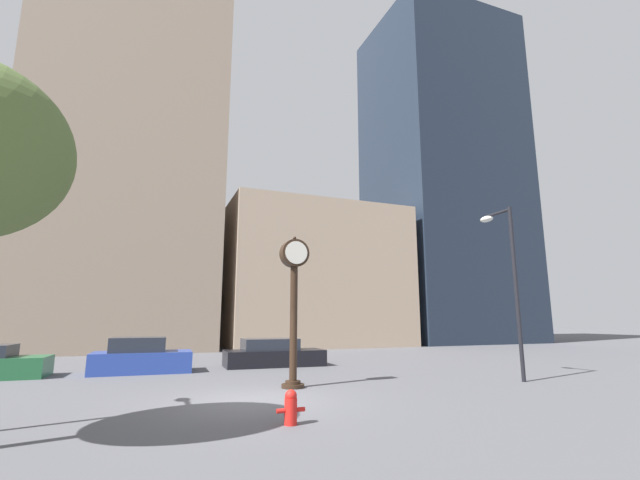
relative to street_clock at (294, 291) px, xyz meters
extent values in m
plane|color=#515156|center=(-1.68, -1.76, -3.07)|extent=(200.00, 200.00, 0.00)
cube|color=gray|center=(-6.66, 22.24, 11.37)|extent=(13.54, 12.00, 28.88)
cube|color=tan|center=(8.56, 22.24, 2.73)|extent=(14.99, 12.00, 11.60)
cube|color=#1E2838|center=(23.77, 22.24, 14.03)|extent=(13.80, 12.00, 34.20)
cylinder|color=black|center=(0.00, 0.00, -3.01)|extent=(0.73, 0.73, 0.12)
cylinder|color=black|center=(0.00, 0.00, -2.90)|extent=(0.49, 0.49, 0.10)
cylinder|color=black|center=(0.00, 0.00, -1.04)|extent=(0.24, 0.24, 3.63)
cylinder|color=black|center=(0.00, 0.00, 1.24)|extent=(0.93, 0.42, 0.93)
cylinder|color=white|center=(0.00, -0.22, 1.24)|extent=(0.76, 0.02, 0.76)
cylinder|color=white|center=(0.00, 0.22, 1.24)|extent=(0.76, 0.02, 0.76)
sphere|color=black|center=(0.00, 0.00, 1.77)|extent=(0.12, 0.12, 0.12)
cube|color=#28429E|center=(-4.54, 6.04, -2.65)|extent=(3.90, 2.04, 0.84)
cube|color=#232833|center=(-4.73, 6.05, -1.94)|extent=(2.17, 1.75, 0.58)
cube|color=black|center=(1.19, 6.51, -2.70)|extent=(4.64, 2.05, 0.74)
cube|color=#232833|center=(0.97, 6.52, -2.07)|extent=(2.57, 1.75, 0.52)
cylinder|color=red|center=(-1.55, -4.64, -2.81)|extent=(0.26, 0.26, 0.53)
sphere|color=red|center=(-1.55, -4.64, -2.50)|extent=(0.25, 0.25, 0.25)
cylinder|color=red|center=(-1.77, -4.64, -2.78)|extent=(0.17, 0.09, 0.09)
cylinder|color=red|center=(-1.34, -4.64, -2.78)|extent=(0.17, 0.09, 0.09)
cylinder|color=black|center=(7.92, -1.68, 0.07)|extent=(0.14, 0.14, 6.29)
cylinder|color=black|center=(7.92, -1.08, 3.12)|extent=(0.11, 1.20, 0.11)
ellipsoid|color=silver|center=(7.92, -0.48, 3.02)|extent=(0.36, 0.60, 0.24)
camera|label=1|loc=(-4.40, -13.52, -0.95)|focal=24.00mm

